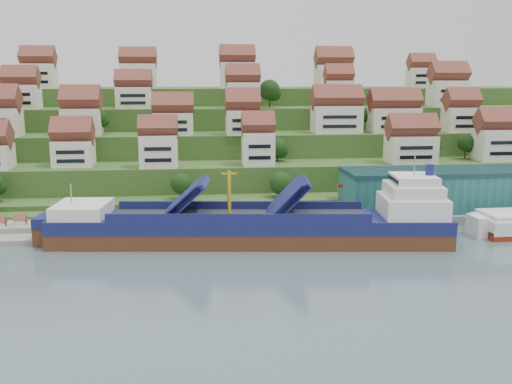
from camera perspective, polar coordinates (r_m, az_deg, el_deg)
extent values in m
plane|color=slate|center=(122.96, 1.01, -4.91)|extent=(300.00, 300.00, 0.00)
cube|color=gray|center=(140.61, 8.38, -2.51)|extent=(180.00, 14.00, 2.20)
cube|color=gray|center=(140.41, -23.90, -3.64)|extent=(45.00, 20.00, 1.00)
cube|color=#2D4C1E|center=(206.28, -1.92, 2.22)|extent=(260.00, 128.00, 4.00)
cube|color=#2D4C1E|center=(210.70, -2.02, 3.37)|extent=(260.00, 118.00, 11.00)
cube|color=#2D4C1E|center=(218.19, -2.18, 4.56)|extent=(260.00, 102.00, 18.00)
cube|color=#2D4C1E|center=(225.76, -2.32, 5.67)|extent=(260.00, 86.00, 25.00)
cube|color=#2D4C1E|center=(234.44, -2.48, 6.61)|extent=(260.00, 68.00, 31.00)
cube|color=white|center=(162.45, -17.77, 3.71)|extent=(10.35, 8.57, 6.93)
cube|color=white|center=(154.37, -9.71, 4.04)|extent=(9.90, 7.03, 8.65)
cube|color=white|center=(156.39, 0.21, 4.35)|extent=(8.51, 7.62, 8.98)
cube|color=white|center=(166.68, 15.22, 4.14)|extent=(13.20, 8.26, 7.59)
cube|color=white|center=(179.96, 23.03, 4.36)|extent=(12.70, 8.31, 9.01)
cube|color=white|center=(176.74, -16.99, 6.74)|extent=(10.96, 8.98, 7.78)
cube|color=white|center=(171.18, -8.26, 6.76)|extent=(11.59, 7.90, 6.53)
cube|color=white|center=(170.07, -1.34, 6.97)|extent=(9.72, 8.56, 7.23)
cube|color=white|center=(177.77, 8.05, 7.21)|extent=(14.69, 8.36, 8.25)
cube|color=white|center=(183.27, 13.61, 7.00)|extent=(15.07, 8.18, 7.46)
cube|color=white|center=(189.97, 19.78, 6.82)|extent=(9.73, 8.04, 7.64)
cube|color=white|center=(193.98, -22.38, 8.77)|extent=(10.46, 7.86, 7.53)
cube|color=white|center=(189.16, -12.09, 9.20)|extent=(11.16, 7.30, 6.76)
cube|color=white|center=(186.45, -1.33, 9.64)|extent=(10.55, 7.79, 8.21)
cube|color=white|center=(191.22, 8.23, 9.65)|extent=(8.80, 7.14, 8.76)
cube|color=white|center=(205.85, 18.61, 9.29)|extent=(12.04, 8.47, 8.76)
cube|color=white|center=(213.59, -20.86, 10.76)|extent=(11.03, 8.03, 8.43)
cube|color=white|center=(205.38, -11.66, 11.27)|extent=(12.03, 7.51, 8.46)
cube|color=white|center=(205.99, -1.88, 11.56)|extent=(11.94, 8.15, 9.01)
cube|color=white|center=(212.71, 7.74, 11.35)|extent=(12.76, 8.73, 8.24)
cube|color=white|center=(224.05, 16.16, 10.89)|extent=(9.40, 7.05, 7.34)
ellipsoid|color=#1C3E14|center=(147.37, 2.52, 0.87)|extent=(5.99, 5.99, 5.99)
ellipsoid|color=#1C3E14|center=(145.91, -7.51, 0.83)|extent=(5.23, 5.23, 5.23)
ellipsoid|color=#1C3E14|center=(175.63, 17.23, 4.56)|extent=(4.67, 4.67, 4.67)
ellipsoid|color=#1C3E14|center=(179.86, 20.24, 4.65)|extent=(5.01, 5.01, 5.01)
ellipsoid|color=#1C3E14|center=(163.71, 2.18, 4.42)|extent=(5.64, 5.64, 5.64)
ellipsoid|color=#1C3E14|center=(185.91, 11.43, 7.49)|extent=(5.55, 5.55, 5.55)
ellipsoid|color=#1C3E14|center=(180.68, -17.70, 6.87)|extent=(5.14, 5.14, 5.14)
ellipsoid|color=#1C3E14|center=(177.90, -15.42, 7.17)|extent=(5.05, 5.05, 5.05)
ellipsoid|color=#1C3E14|center=(192.09, 1.36, 10.16)|extent=(6.89, 6.89, 6.89)
ellipsoid|color=#1C3E14|center=(199.88, 8.90, 9.89)|extent=(5.01, 5.01, 5.01)
ellipsoid|color=#1C3E14|center=(198.43, 9.49, 9.47)|extent=(5.43, 5.43, 5.43)
ellipsoid|color=#1C3E14|center=(141.73, -16.47, -1.17)|extent=(3.66, 3.66, 3.66)
cube|color=#276B6A|center=(152.25, 20.00, 0.33)|extent=(60.00, 15.00, 10.00)
cylinder|color=gray|center=(134.28, 8.14, -0.92)|extent=(0.16, 0.16, 8.00)
cube|color=maroon|center=(133.72, 8.43, 0.60)|extent=(1.20, 0.05, 0.80)
cube|color=white|center=(138.19, -24.21, -3.20)|extent=(2.40, 2.20, 2.20)
cube|color=white|center=(138.38, -22.44, -3.05)|extent=(2.40, 2.20, 2.20)
cube|color=#56311A|center=(121.22, -0.63, -4.66)|extent=(84.11, 21.50, 5.34)
cube|color=navy|center=(120.29, -0.63, -3.01)|extent=(84.13, 21.62, 2.77)
cube|color=white|center=(125.11, -16.99, -1.70)|extent=(11.89, 13.22, 2.77)
cube|color=#262628|center=(120.00, -1.66, -2.37)|extent=(54.20, 16.44, 0.32)
cube|color=navy|center=(120.12, -7.27, -0.67)|extent=(9.19, 12.56, 7.38)
cube|color=navy|center=(119.32, 2.95, -0.67)|extent=(8.79, 12.51, 7.80)
cylinder|color=yellow|center=(119.07, -2.69, -0.17)|extent=(0.82, 0.82, 9.60)
cube|color=white|center=(123.92, 15.36, -1.37)|extent=(14.01, 13.44, 4.27)
cube|color=white|center=(123.25, 15.44, 0.18)|extent=(11.76, 11.95, 2.67)
cube|color=white|center=(122.86, 15.50, 1.20)|extent=(9.50, 10.45, 1.92)
cylinder|color=navy|center=(123.44, 16.98, 2.12)|extent=(1.88, 1.88, 2.35)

